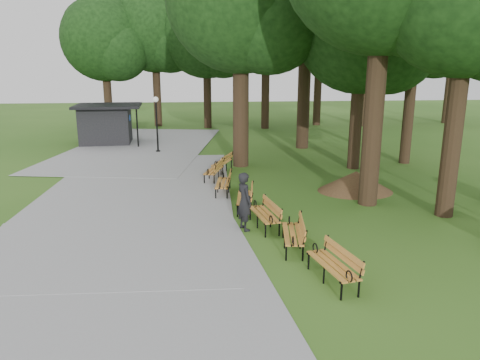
{
  "coord_description": "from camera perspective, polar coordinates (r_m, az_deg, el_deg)",
  "views": [
    {
      "loc": [
        -1.37,
        -14.52,
        5.06
      ],
      "look_at": [
        0.16,
        0.84,
        1.1
      ],
      "focal_mm": 33.62,
      "sensor_mm": 36.0,
      "label": 1
    }
  ],
  "objects": [
    {
      "name": "lawn_tree_5",
      "position": [
        25.09,
        21.52,
        17.93
      ],
      "size": [
        5.02,
        5.02,
        9.6
      ],
      "color": "black",
      "rests_on": "ground"
    },
    {
      "name": "lawn_tree_1",
      "position": [
        22.95,
        15.2,
        18.19
      ],
      "size": [
        6.24,
        6.24,
        9.93
      ],
      "color": "black",
      "rests_on": "ground"
    },
    {
      "name": "path",
      "position": [
        18.42,
        -13.69,
        -1.88
      ],
      "size": [
        12.0,
        38.0,
        0.06
      ],
      "primitive_type": "cube",
      "color": "#939396",
      "rests_on": "ground"
    },
    {
      "name": "kiosk",
      "position": [
        31.05,
        -16.68,
        6.81
      ],
      "size": [
        4.31,
        3.81,
        2.58
      ],
      "primitive_type": null,
      "rotation": [
        0.0,
        0.0,
        0.06
      ],
      "color": "black",
      "rests_on": "ground"
    },
    {
      "name": "dirt_mound",
      "position": [
        19.07,
        14.45,
        -0.15
      ],
      "size": [
        2.58,
        2.58,
        0.84
      ],
      "primitive_type": "cone",
      "color": "#47301C",
      "rests_on": "ground"
    },
    {
      "name": "person",
      "position": [
        14.03,
        0.57,
        -2.73
      ],
      "size": [
        0.65,
        0.79,
        1.86
      ],
      "primitive_type": "imported",
      "rotation": [
        0.0,
        0.0,
        1.93
      ],
      "color": "black",
      "rests_on": "ground"
    },
    {
      "name": "bench_2",
      "position": [
        14.36,
        3.07,
        -4.4
      ],
      "size": [
        0.94,
        1.98,
        0.88
      ],
      "primitive_type": null,
      "rotation": [
        0.0,
        0.0,
        -1.41
      ],
      "color": "#C57C2D",
      "rests_on": "ground"
    },
    {
      "name": "ground",
      "position": [
        15.44,
        -0.29,
        -4.74
      ],
      "size": [
        100.0,
        100.0,
        0.0
      ],
      "primitive_type": "plane",
      "color": "#2F5B1A",
      "rests_on": "ground"
    },
    {
      "name": "lawn_tree_4",
      "position": [
        28.44,
        8.51,
        21.6
      ],
      "size": [
        7.07,
        7.07,
        12.3
      ],
      "color": "black",
      "rests_on": "ground"
    },
    {
      "name": "bench_4",
      "position": [
        18.13,
        -2.17,
        -0.38
      ],
      "size": [
        0.91,
        1.97,
        0.88
      ],
      "primitive_type": null,
      "rotation": [
        0.0,
        0.0,
        -1.72
      ],
      "color": "#C57C2D",
      "rests_on": "ground"
    },
    {
      "name": "tree_backdrop",
      "position": [
        38.65,
        6.16,
        18.92
      ],
      "size": [
        36.69,
        9.7,
        16.33
      ],
      "primitive_type": null,
      "color": "black",
      "rests_on": "ground"
    },
    {
      "name": "bench_0",
      "position": [
        11.08,
        11.67,
        -10.56
      ],
      "size": [
        1.01,
        1.99,
        0.88
      ],
      "primitive_type": null,
      "rotation": [
        0.0,
        0.0,
        -1.37
      ],
      "color": "#C57C2D",
      "rests_on": "ground"
    },
    {
      "name": "bench_5",
      "position": [
        20.35,
        -3.35,
        1.24
      ],
      "size": [
        1.16,
        2.0,
        0.88
      ],
      "primitive_type": null,
      "rotation": [
        0.0,
        0.0,
        -1.87
      ],
      "color": "#C57C2D",
      "rests_on": "ground"
    },
    {
      "name": "lamp_post",
      "position": [
        27.04,
        -10.57,
        8.39
      ],
      "size": [
        0.32,
        0.32,
        3.28
      ],
      "color": "black",
      "rests_on": "ground"
    },
    {
      "name": "bench_1",
      "position": [
        12.83,
        6.7,
        -6.82
      ],
      "size": [
        0.91,
        1.97,
        0.88
      ],
      "primitive_type": null,
      "rotation": [
        0.0,
        0.0,
        -1.72
      ],
      "color": "#C57C2D",
      "rests_on": "ground"
    },
    {
      "name": "bench_3",
      "position": [
        16.13,
        0.58,
        -2.26
      ],
      "size": [
        0.89,
        1.97,
        0.88
      ],
      "primitive_type": null,
      "rotation": [
        0.0,
        0.0,
        -1.71
      ],
      "color": "#C57C2D",
      "rests_on": "ground"
    },
    {
      "name": "bench_6",
      "position": [
        21.97,
        -2.3,
        2.23
      ],
      "size": [
        1.3,
        2.0,
        0.88
      ],
      "primitive_type": null,
      "rotation": [
        0.0,
        0.0,
        -1.95
      ],
      "color": "#C57C2D",
      "rests_on": "ground"
    }
  ]
}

